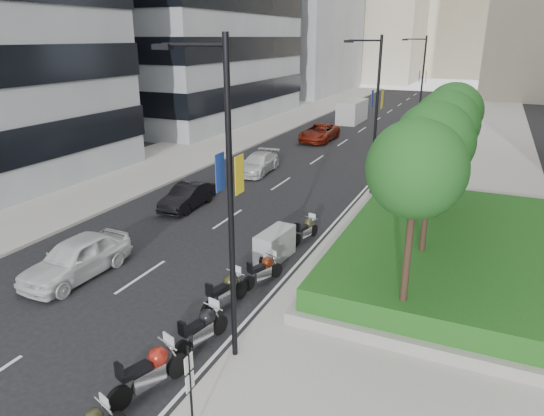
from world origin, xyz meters
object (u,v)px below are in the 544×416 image
Objects in this scene: lamp_post_0 at (225,193)px; motorcycle_2 at (202,328)px; lamp_post_1 at (374,109)px; parking_sign at (190,385)px; car_a at (76,258)px; motorcycle_5 at (275,245)px; motorcycle_4 at (263,270)px; delivery_van at (352,112)px; car_b at (188,196)px; car_d at (319,133)px; car_c at (258,163)px; lamp_post_2 at (420,83)px; motorcycle_3 at (226,292)px; motorcycle_6 at (306,230)px; motorcycle_1 at (150,371)px.

motorcycle_2 is (-1.03, 0.13, -4.46)m from lamp_post_0.
parking_sign is (0.66, -20.00, -3.61)m from lamp_post_1.
parking_sign reaches higher than car_a.
parking_sign is 9.82m from motorcycle_5.
delivery_van is at bearing 30.64° from motorcycle_4.
car_d is at bearing 86.29° from car_b.
car_c is 0.83× the size of car_d.
lamp_post_2 reaches higher than delivery_van.
car_d is 10.97m from delivery_van.
lamp_post_1 is at bearing -2.59° from motorcycle_5.
car_d reaches higher than car_b.
motorcycle_3 is (-1.46, -32.64, -4.44)m from lamp_post_2.
lamp_post_2 is 4.55× the size of motorcycle_6.
motorcycle_5 is at bearing -32.02° from car_b.
motorcycle_4 is (-1.02, 4.48, -4.52)m from lamp_post_0.
car_d is (0.08, 28.81, -0.04)m from car_a.
car_b is 0.72× the size of delivery_van.
motorcycle_1 reaches higher than motorcycle_6.
lamp_post_0 is 32.10m from car_d.
car_c is at bearing 33.97° from motorcycle_5.
motorcycle_3 reaches higher than motorcycle_4.
lamp_post_2 is 30.87m from motorcycle_4.
lamp_post_2 is 11.11m from delivery_van.
delivery_van reaches higher than motorcycle_6.
motorcycle_1 is 1.05× the size of motorcycle_2.
car_d is (-7.81, 30.83, -4.31)m from lamp_post_0.
lamp_post_2 is 28.83m from motorcycle_5.
motorcycle_3 is 1.02× the size of motorcycle_5.
motorcycle_3 is 0.50× the size of car_a.
car_c reaches higher than motorcycle_5.
car_a is (-6.71, 4.18, 0.14)m from motorcycle_1.
motorcycle_5 is (-0.43, 6.42, 0.04)m from motorcycle_2.
motorcycle_2 is 2.27m from motorcycle_3.
car_c is at bearing -91.75° from car_d.
motorcycle_3 is (-1.46, 2.36, -4.44)m from lamp_post_0.
car_a reaches higher than car_d.
motorcycle_6 is 9.83m from car_a.
lamp_post_0 is 1.00× the size of lamp_post_2.
motorcycle_2 is 0.41× the size of delivery_van.
motorcycle_2 is at bearing -56.41° from car_b.
car_b reaches higher than motorcycle_3.
lamp_post_0 is 3.87× the size of motorcycle_3.
motorcycle_1 is at bearing -168.71° from motorcycle_6.
car_b is 8.15m from car_c.
car_b is 0.88× the size of car_c.
lamp_post_0 is at bearing -90.00° from lamp_post_2.
car_a is at bearing -90.38° from car_d.
car_c is 23.00m from delivery_van.
motorcycle_4 is at bearing -162.60° from motorcycle_5.
parking_sign reaches higher than motorcycle_3.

